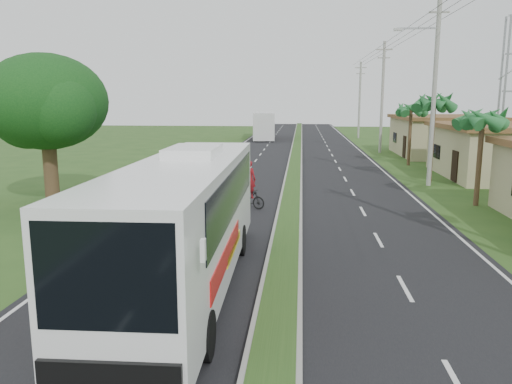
{
  "coord_description": "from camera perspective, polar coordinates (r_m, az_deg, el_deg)",
  "views": [
    {
      "loc": [
        0.51,
        -13.74,
        5.27
      ],
      "look_at": [
        -1.2,
        5.01,
        1.8
      ],
      "focal_mm": 35.0,
      "sensor_mm": 36.0,
      "label": 1
    }
  ],
  "objects": [
    {
      "name": "ground",
      "position": [
        14.72,
        2.93,
        -10.54
      ],
      "size": [
        180.0,
        180.0,
        0.0
      ],
      "primitive_type": "plane",
      "color": "#294B1B",
      "rests_on": "ground"
    },
    {
      "name": "road_asphalt",
      "position": [
        34.15,
        4.29,
        1.55
      ],
      "size": [
        14.0,
        160.0,
        0.02
      ],
      "primitive_type": "cube",
      "color": "black",
      "rests_on": "ground"
    },
    {
      "name": "median_strip",
      "position": [
        34.14,
        4.3,
        1.71
      ],
      "size": [
        1.2,
        160.0,
        0.18
      ],
      "color": "gray",
      "rests_on": "ground"
    },
    {
      "name": "lane_edge_left",
      "position": [
        34.9,
        -6.78,
        1.68
      ],
      "size": [
        0.12,
        160.0,
        0.01
      ],
      "primitive_type": "cube",
      "color": "silver",
      "rests_on": "ground"
    },
    {
      "name": "lane_edge_right",
      "position": [
        34.71,
        15.43,
        1.33
      ],
      "size": [
        0.12,
        160.0,
        0.01
      ],
      "primitive_type": "cube",
      "color": "silver",
      "rests_on": "ground"
    },
    {
      "name": "shop_mid",
      "position": [
        38.35,
        25.86,
        4.3
      ],
      "size": [
        7.6,
        10.6,
        3.67
      ],
      "color": "tan",
      "rests_on": "ground"
    },
    {
      "name": "shop_far",
      "position": [
        51.65,
        20.46,
        6.08
      ],
      "size": [
        8.6,
        11.6,
        3.82
      ],
      "color": "tan",
      "rests_on": "ground"
    },
    {
      "name": "palm_verge_b",
      "position": [
        27.25,
        24.48,
        7.6
      ],
      "size": [
        2.4,
        2.4,
        5.05
      ],
      "color": "#473321",
      "rests_on": "ground"
    },
    {
      "name": "palm_verge_c",
      "position": [
        33.77,
        19.71,
        9.59
      ],
      "size": [
        2.4,
        2.4,
        5.85
      ],
      "color": "#473321",
      "rests_on": "ground"
    },
    {
      "name": "palm_verge_d",
      "position": [
        42.66,
        17.32,
        9.01
      ],
      "size": [
        2.4,
        2.4,
        5.25
      ],
      "color": "#473321",
      "rests_on": "ground"
    },
    {
      "name": "shade_tree",
      "position": [
        26.9,
        -23.08,
        9.11
      ],
      "size": [
        6.3,
        6.0,
        7.54
      ],
      "color": "#473321",
      "rests_on": "ground"
    },
    {
      "name": "utility_pole_b",
      "position": [
        32.74,
        19.7,
        11.57
      ],
      "size": [
        3.2,
        0.28,
        12.0
      ],
      "color": "gray",
      "rests_on": "ground"
    },
    {
      "name": "utility_pole_c",
      "position": [
        52.36,
        14.23,
        10.57
      ],
      "size": [
        1.6,
        0.28,
        11.0
      ],
      "color": "gray",
      "rests_on": "ground"
    },
    {
      "name": "utility_pole_d",
      "position": [
        72.18,
        11.76,
        10.35
      ],
      "size": [
        1.6,
        0.28,
        10.5
      ],
      "color": "gray",
      "rests_on": "ground"
    },
    {
      "name": "coach_bus_main",
      "position": [
        13.96,
        -7.9,
        -2.53
      ],
      "size": [
        2.79,
        12.21,
        3.93
      ],
      "rotation": [
        0.0,
        0.0,
        0.02
      ],
      "color": "white",
      "rests_on": "ground"
    },
    {
      "name": "coach_bus_far",
      "position": [
        69.66,
        0.88,
        7.81
      ],
      "size": [
        3.69,
        12.72,
        3.65
      ],
      "rotation": [
        0.0,
        0.0,
        0.08
      ],
      "color": "silver",
      "rests_on": "ground"
    },
    {
      "name": "motorcyclist",
      "position": [
        24.43,
        -0.77,
        0.16
      ],
      "size": [
        1.71,
        1.07,
        2.4
      ],
      "rotation": [
        0.0,
        0.0,
        -0.4
      ],
      "color": "black",
      "rests_on": "ground"
    }
  ]
}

